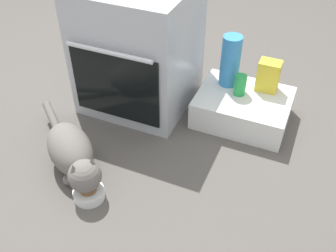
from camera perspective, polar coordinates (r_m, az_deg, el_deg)
The scene contains 8 objects.
ground at distance 2.15m, azimuth -8.09°, elevation -2.50°, with size 8.00×8.00×0.00m, color #56514C.
oven at distance 2.25m, azimuth -4.33°, elevation 11.49°, with size 0.60×0.62×0.73m.
pantry_cabinet at distance 2.27m, azimuth 10.93°, elevation 2.67°, with size 0.52×0.41×0.17m, color white.
food_bowl at distance 1.88m, azimuth -11.56°, elevation -9.60°, with size 0.15×0.15×0.08m.
cat at distance 1.95m, azimuth -13.86°, elevation -3.93°, with size 0.62×0.51×0.23m.
snack_bag at distance 2.26m, azimuth 14.54°, elevation 7.15°, with size 0.12×0.09×0.18m, color yellow.
soda_can at distance 2.20m, azimuth 10.55°, elevation 5.96°, with size 0.07×0.07×0.12m, color green.
water_bottle at distance 2.24m, azimuth 9.15°, elevation 9.43°, with size 0.11×0.11×0.30m, color #388CD1.
Camera 1 is at (0.90, -1.32, 1.44)m, focal length 41.46 mm.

